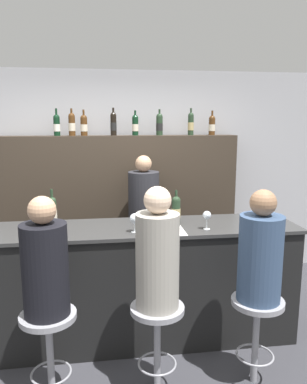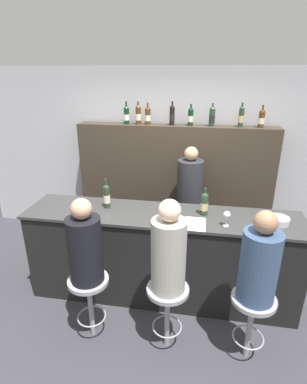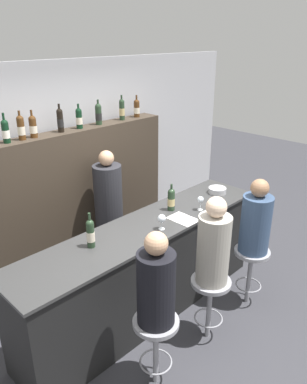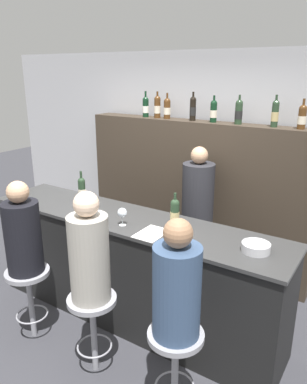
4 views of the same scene
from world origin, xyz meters
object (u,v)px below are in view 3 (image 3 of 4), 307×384
Objects in this scene: wine_bottle_backbar_6 at (122,109)px; guest_seated_right at (256,221)px; wine_bottle_backbar_4 at (79,118)px; wine_bottle_counter_1 at (171,199)px; guest_seated_left at (156,285)px; wine_bottle_backbar_1 at (21,127)px; metal_bowl at (217,190)px; wine_bottle_backbar_3 at (60,120)px; wine_glass_0 at (162,219)px; wine_bottle_counter_0 at (90,233)px; bartender at (109,218)px; bar_stool_middle at (210,293)px; wine_bottle_backbar_7 at (137,108)px; bar_stool_left at (156,334)px; wine_bottle_backbar_5 at (98,114)px; wine_bottle_backbar_2 at (33,126)px; wine_bottle_backbar_0 at (6,131)px; guest_seated_middle at (214,246)px; bar_stool_right at (251,262)px; wine_glass_1 at (201,200)px.

wine_bottle_backbar_6 reaches higher than guest_seated_right.
wine_bottle_counter_1 is at bearing -78.86° from wine_bottle_backbar_4.
guest_seated_left is at bearing -125.73° from wine_bottle_backbar_6.
wine_bottle_backbar_1 is 1.45× the size of metal_bowl.
wine_bottle_backbar_4 is at bearing 0.00° from wine_bottle_backbar_3.
wine_bottle_backbar_6 is at bearing 61.21° from wine_glass_0.
wine_bottle_counter_0 is 1.09× the size of wine_bottle_backbar_1.
wine_bottle_backbar_1 is 0.38× the size of guest_seated_left.
bartender is at bearing -27.84° from wine_bottle_backbar_1.
wine_bottle_counter_1 is 0.45× the size of bar_stool_middle.
wine_bottle_backbar_7 reaches higher than bar_stool_left.
wine_bottle_counter_0 is 2.30m from wine_bottle_backbar_7.
bartender is at bearing 43.75° from wine_bottle_counter_0.
bar_stool_left is (-0.80, -2.05, -1.40)m from wine_bottle_backbar_4.
wine_bottle_backbar_5 reaches higher than wine_bottle_counter_1.
wine_bottle_counter_1 is at bearing -56.13° from wine_bottle_backbar_2.
wine_bottle_backbar_5 is 1.43× the size of metal_bowl.
wine_bottle_backbar_1 is at bearing 142.18° from metal_bowl.
wine_bottle_backbar_0 reaches higher than guest_seated_right.
guest_seated_left is at bearing -143.25° from wine_bottle_counter_1.
wine_bottle_backbar_1 is 2.34m from guest_seated_middle.
guest_seated_left reaches higher than wine_bottle_counter_0.
wine_bottle_backbar_2 is 1.74m from wine_glass_0.
wine_bottle_backbar_1 is 0.46× the size of bar_stool_right.
wine_glass_1 is (-0.47, -1.50, -0.75)m from wine_bottle_backbar_7.
wine_bottle_backbar_4 is 1.74m from wine_glass_1.
wine_bottle_backbar_0 is at bearing -180.00° from wine_bottle_backbar_4.
bar_stool_middle is at bearing 180.00° from guest_seated_right.
bartender is (0.96, -0.42, -1.20)m from wine_bottle_backbar_0.
wine_bottle_backbar_7 reaches higher than wine_bottle_counter_0.
wine_bottle_backbar_0 is 0.97× the size of wine_bottle_backbar_3.
bar_stool_middle is 1.65m from bartender.
wine_glass_1 is at bearing -72.48° from wine_bottle_backbar_4.
wine_bottle_backbar_7 is (1.20, -0.00, -0.02)m from wine_bottle_backbar_3.
wine_bottle_backbar_0 reaches higher than wine_bottle_counter_1.
wine_bottle_backbar_0 is at bearing 113.07° from guest_seated_middle.
wine_bottle_backbar_0 reaches higher than wine_glass_0.
wine_bottle_backbar_3 is 2.25m from guest_seated_middle.
bartender is at bearing 135.52° from metal_bowl.
wine_bottle_counter_0 is at bearing -136.25° from bartender.
guest_seated_right is (1.56, -0.78, -0.17)m from wine_bottle_counter_0.
wine_bottle_backbar_3 reaches higher than wine_bottle_backbar_7.
bartender is at bearing 79.66° from wine_glass_0.
metal_bowl is at bearing 21.24° from bar_stool_left.
wine_glass_1 is (1.38, -1.50, -0.75)m from wine_bottle_backbar_0.
wine_bottle_backbar_1 reaches higher than wine_bottle_backbar_4.
metal_bowl is at bearing -35.24° from wine_bottle_backbar_0.
wine_glass_0 reaches higher than bar_stool_middle.
bar_stool_middle is (0.56, -2.05, -1.40)m from wine_bottle_backbar_2.
metal_bowl is at bearing -76.46° from wine_bottle_backbar_6.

